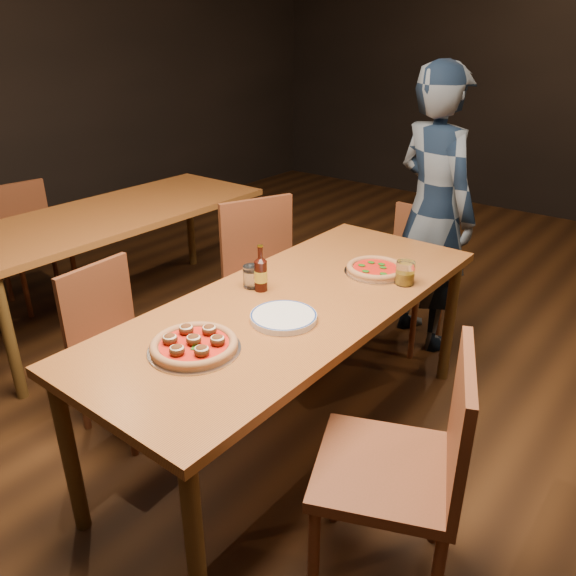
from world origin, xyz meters
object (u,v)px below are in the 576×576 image
Objects in this scene: pizza_meatball at (194,345)px; diner at (434,211)px; plate_stack at (284,317)px; amber_glass at (405,273)px; water_glass at (252,276)px; chair_main_nw at (128,349)px; chair_main_sw at (274,284)px; pizza_margherita at (376,269)px; chair_main_e at (385,468)px; table_main at (295,314)px; chair_end at (405,276)px; chair_nbr_left at (35,245)px; table_left at (114,222)px; beer_bottle at (261,275)px.

pizza_meatball is 1.86m from diner.
plate_stack is 2.48× the size of amber_glass.
water_glass is at bearing -139.24° from amber_glass.
chair_main_nw is at bearing -164.91° from plate_stack.
pizza_margherita is at bearing -71.34° from chair_main_sw.
pizza_margherita is at bearing -170.43° from chair_main_e.
chair_main_e is (0.68, -0.40, -0.19)m from table_main.
chair_main_nw is at bearing -109.59° from chair_end.
diner is (0.09, 0.11, 0.40)m from chair_end.
chair_nbr_left is at bearing -171.02° from pizza_margherita.
diner is at bearing 107.25° from amber_glass.
table_main is 0.26m from water_glass.
chair_main_e reaches higher than table_left.
chair_main_sw is 0.58× the size of diner.
amber_glass is 0.06× the size of diner.
beer_bottle reaches higher than chair_nbr_left.
chair_main_nw is 8.54× the size of water_glass.
pizza_margherita is at bearing 169.38° from amber_glass.
table_main is 0.22m from plate_stack.
water_glass is at bearing -95.64° from chair_end.
amber_glass is at bearing 40.76° from water_glass.
pizza_margherita is at bearing 53.73° from water_glass.
diner reaches higher than amber_glass.
chair_main_e is (1.38, -0.00, 0.06)m from chair_main_nw.
chair_main_nw is 0.92m from chair_main_sw.
water_glass is at bearing -85.08° from chair_nbr_left.
pizza_margherita reaches higher than table_left.
beer_bottle is (-0.86, 0.38, 0.34)m from chair_main_e.
chair_end is at bearing 104.63° from pizza_margherita.
chair_main_nw is at bearing 165.91° from pizza_meatball.
table_left is 2.00m from diner.
table_left is 1.88m from pizza_meatball.
chair_main_e is at bearing -94.22° from chair_main_nw.
chair_end is (-0.07, 1.19, -0.25)m from table_main.
chair_nbr_left is at bearing -160.88° from table_left.
chair_end is 1.79m from pizza_meatball.
table_main is 5.94× the size of pizza_meatball.
chair_nbr_left is 2.95× the size of pizza_margherita.
chair_main_sw is (0.15, 0.91, 0.06)m from chair_main_nw.
chair_main_sw reaches higher than beer_bottle.
chair_main_e is 1.07m from pizza_margherita.
table_main is 0.23m from beer_bottle.
chair_main_nw is at bearing -34.63° from table_left.
beer_bottle is 0.12× the size of diner.
chair_end is 0.92m from amber_glass.
chair_nbr_left is 3.29× the size of plate_stack.
chair_main_nw is 0.87m from plate_stack.
beer_bottle is (1.53, -0.32, 0.15)m from table_left.
beer_bottle is at bearing -11.93° from table_left.
chair_end is (0.63, 1.59, 0.00)m from chair_main_nw.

